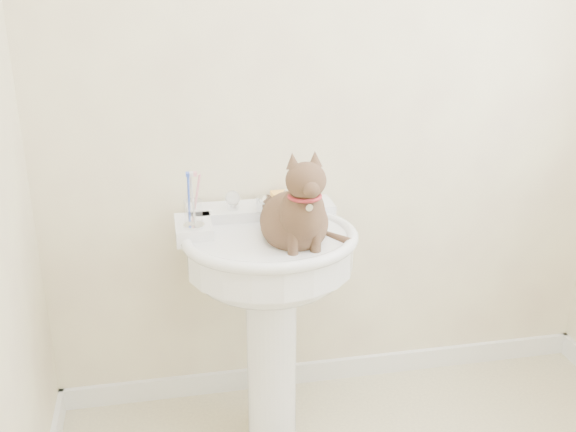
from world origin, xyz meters
TOP-DOWN VIEW (x-y plane):
  - wall_back at (0.00, 1.10)m, footprint 2.20×0.00m
  - baseboard_back at (0.00, 1.09)m, footprint 2.20×0.02m
  - pedestal_sink at (-0.30, 0.81)m, footprint 0.61×0.60m
  - faucet at (-0.30, 0.96)m, footprint 0.28×0.12m
  - soap_bar at (-0.21, 1.05)m, footprint 0.09×0.06m
  - toothbrush_cup at (-0.55, 0.84)m, footprint 0.07×0.07m
  - cat at (-0.22, 0.73)m, footprint 0.25×0.31m

SIDE VIEW (x-z plane):
  - baseboard_back at x=0.00m, z-range 0.00..0.09m
  - pedestal_sink at x=-0.30m, z-range 0.24..1.08m
  - soap_bar at x=-0.21m, z-range 0.84..0.87m
  - faucet at x=-0.30m, z-range 0.81..0.95m
  - toothbrush_cup at x=-0.55m, z-range 0.80..0.98m
  - cat at x=-0.22m, z-range 0.67..1.12m
  - wall_back at x=0.00m, z-range 0.00..2.50m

